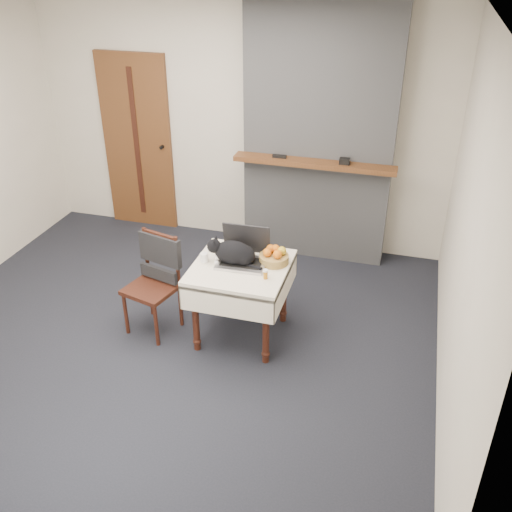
{
  "coord_description": "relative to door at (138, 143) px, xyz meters",
  "views": [
    {
      "loc": [
        1.82,
        -3.68,
        3.07
      ],
      "look_at": [
        0.74,
        0.11,
        0.84
      ],
      "focal_mm": 40.0,
      "sensor_mm": 36.0,
      "label": 1
    }
  ],
  "objects": [
    {
      "name": "cream_jar",
      "position": [
        1.48,
        -1.83,
        -0.26
      ],
      "size": [
        0.07,
        0.07,
        0.08
      ],
      "primitive_type": "cylinder",
      "color": "white",
      "rests_on": "side_table"
    },
    {
      "name": "laptop",
      "position": [
        1.79,
        -1.73,
        -0.23
      ],
      "size": [
        0.41,
        0.36,
        0.3
      ],
      "rotation": [
        0.0,
        0.0,
        0.04
      ],
      "color": "#B7B7BC",
      "rests_on": "side_table"
    },
    {
      "name": "desk_clutter",
      "position": [
        1.98,
        -1.74,
        -0.3
      ],
      "size": [
        0.12,
        0.1,
        0.01
      ],
      "primitive_type": "cube",
      "rotation": [
        0.0,
        0.0,
        0.69
      ],
      "color": "black",
      "rests_on": "side_table"
    },
    {
      "name": "pill_bottle",
      "position": [
        2.04,
        -1.95,
        -0.26
      ],
      "size": [
        0.04,
        0.04,
        0.08
      ],
      "color": "#A96814",
      "rests_on": "side_table"
    },
    {
      "name": "chair",
      "position": [
        1.05,
        -1.86,
        -0.43
      ],
      "size": [
        0.49,
        0.48,
        0.89
      ],
      "rotation": [
        0.0,
        0.0,
        -0.25
      ],
      "color": "#35180E",
      "rests_on": "ground"
    },
    {
      "name": "cat",
      "position": [
        1.73,
        -1.8,
        -0.2
      ],
      "size": [
        0.49,
        0.22,
        0.23
      ],
      "rotation": [
        0.0,
        0.0,
        0.12
      ],
      "color": "black",
      "rests_on": "side_table"
    },
    {
      "name": "chimney",
      "position": [
        2.1,
        -0.13,
        0.3
      ],
      "size": [
        1.62,
        0.48,
        2.6
      ],
      "color": "gray",
      "rests_on": "ground"
    },
    {
      "name": "room_shell",
      "position": [
        1.2,
        -1.51,
        0.76
      ],
      "size": [
        4.52,
        4.01,
        2.61
      ],
      "color": "beige",
      "rests_on": "ground"
    },
    {
      "name": "fruit_basket",
      "position": [
        2.04,
        -1.69,
        -0.24
      ],
      "size": [
        0.25,
        0.25,
        0.14
      ],
      "color": "#9E7A3F",
      "rests_on": "side_table"
    },
    {
      "name": "ground",
      "position": [
        1.2,
        -1.97,
        -1.0
      ],
      "size": [
        4.5,
        4.5,
        0.0
      ],
      "primitive_type": "plane",
      "color": "black",
      "rests_on": "ground"
    },
    {
      "name": "door",
      "position": [
        0.0,
        0.0,
        0.0
      ],
      "size": [
        0.82,
        0.1,
        2.0
      ],
      "color": "brown",
      "rests_on": "ground"
    },
    {
      "name": "side_table",
      "position": [
        1.79,
        -1.81,
        -0.41
      ],
      "size": [
        0.78,
        0.78,
        0.7
      ],
      "color": "#35180E",
      "rests_on": "ground"
    }
  ]
}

